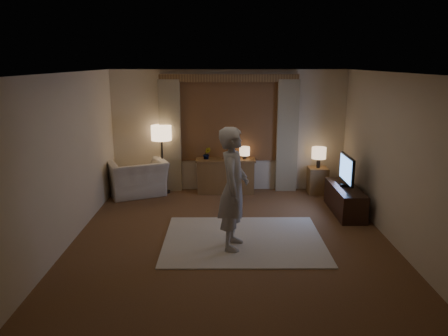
{
  "coord_description": "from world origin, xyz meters",
  "views": [
    {
      "loc": [
        -0.14,
        -6.55,
        2.76
      ],
      "look_at": [
        -0.11,
        0.6,
        1.01
      ],
      "focal_mm": 35.0,
      "sensor_mm": 36.0,
      "label": 1
    }
  ],
  "objects_px": {
    "tv_stand": "(345,200)",
    "person": "(233,189)",
    "sideboard": "(226,177)",
    "side_table": "(317,180)",
    "armchair": "(137,177)"
  },
  "relations": [
    {
      "from": "sideboard",
      "to": "tv_stand",
      "type": "distance_m",
      "value": 2.57
    },
    {
      "from": "side_table",
      "to": "person",
      "type": "relative_size",
      "value": 0.31
    },
    {
      "from": "side_table",
      "to": "tv_stand",
      "type": "distance_m",
      "value": 1.27
    },
    {
      "from": "sideboard",
      "to": "armchair",
      "type": "height_order",
      "value": "armchair"
    },
    {
      "from": "side_table",
      "to": "tv_stand",
      "type": "relative_size",
      "value": 0.4
    },
    {
      "from": "sideboard",
      "to": "side_table",
      "type": "distance_m",
      "value": 1.97
    },
    {
      "from": "armchair",
      "to": "tv_stand",
      "type": "xyz_separation_m",
      "value": [
        4.1,
        -1.15,
        -0.13
      ]
    },
    {
      "from": "tv_stand",
      "to": "person",
      "type": "height_order",
      "value": "person"
    },
    {
      "from": "side_table",
      "to": "person",
      "type": "xyz_separation_m",
      "value": [
        -1.88,
        -2.83,
        0.66
      ]
    },
    {
      "from": "side_table",
      "to": "tv_stand",
      "type": "height_order",
      "value": "side_table"
    },
    {
      "from": "armchair",
      "to": "tv_stand",
      "type": "relative_size",
      "value": 0.83
    },
    {
      "from": "sideboard",
      "to": "person",
      "type": "distance_m",
      "value": 2.94
    },
    {
      "from": "sideboard",
      "to": "armchair",
      "type": "xyz_separation_m",
      "value": [
        -1.88,
        -0.15,
        0.03
      ]
    },
    {
      "from": "side_table",
      "to": "tv_stand",
      "type": "bearing_deg",
      "value": -78.71
    },
    {
      "from": "tv_stand",
      "to": "person",
      "type": "xyz_separation_m",
      "value": [
        -2.13,
        -1.59,
        0.69
      ]
    }
  ]
}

